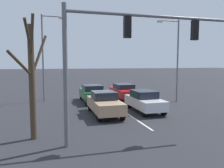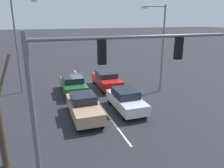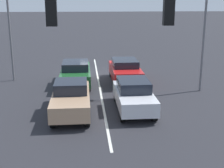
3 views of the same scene
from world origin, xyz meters
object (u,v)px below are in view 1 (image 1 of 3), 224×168
car_tan_midlane_front (105,103)px  street_lamp_left_shoulder (175,54)px  car_silver_leftlane_front (144,101)px  bare_tree_near (32,76)px  traffic_signal_gantry (124,44)px  car_red_leftlane_second (124,91)px  car_darkgreen_midlane_second (92,93)px  street_lamp_right_shoulder (45,52)px

car_tan_midlane_front → street_lamp_left_shoulder: street_lamp_left_shoulder is taller
car_tan_midlane_front → car_silver_leftlane_front: bearing=-175.4°
street_lamp_left_shoulder → bare_tree_near: bearing=31.1°
car_silver_leftlane_front → car_tan_midlane_front: size_ratio=0.94×
traffic_signal_gantry → bare_tree_near: (4.04, -1.35, -1.43)m
car_red_leftlane_second → bare_tree_near: bearing=51.3°
bare_tree_near → car_darkgreen_midlane_second: bearing=-116.1°
traffic_signal_gantry → street_lamp_right_shoulder: (3.65, -12.17, 0.20)m
street_lamp_left_shoulder → car_red_leftlane_second: bearing=-32.2°
bare_tree_near → car_red_leftlane_second: bearing=-128.7°
car_red_leftlane_second → bare_tree_near: (7.84, 9.78, 2.22)m
car_red_leftlane_second → traffic_signal_gantry: traffic_signal_gantry is taller
car_darkgreen_midlane_second → street_lamp_right_shoulder: size_ratio=0.57×
car_silver_leftlane_front → street_lamp_left_shoulder: (-4.37, -3.04, 3.60)m
car_tan_midlane_front → bare_tree_near: 6.30m
traffic_signal_gantry → bare_tree_near: 4.49m
car_red_leftlane_second → street_lamp_left_shoulder: 6.02m
car_tan_midlane_front → car_darkgreen_midlane_second: size_ratio=0.97×
car_silver_leftlane_front → bare_tree_near: size_ratio=0.74×
street_lamp_right_shoulder → bare_tree_near: bearing=88.0°
car_silver_leftlane_front → car_red_leftlane_second: 5.62m
street_lamp_right_shoulder → car_darkgreen_midlane_second: bearing=158.7°
car_red_leftlane_second → street_lamp_right_shoulder: bearing=-7.9°
car_tan_midlane_front → car_red_leftlane_second: car_tan_midlane_front is taller
traffic_signal_gantry → car_tan_midlane_front: bearing=-94.1°
car_tan_midlane_front → car_red_leftlane_second: (-3.43, -5.87, -0.01)m
car_red_leftlane_second → street_lamp_left_shoulder: bearing=147.8°
car_tan_midlane_front → traffic_signal_gantry: size_ratio=0.52×
car_darkgreen_midlane_second → street_lamp_left_shoulder: bearing=164.9°
car_silver_leftlane_front → bare_tree_near: (7.55, 4.16, 2.23)m
street_lamp_right_shoulder → street_lamp_left_shoulder: size_ratio=1.07×
street_lamp_right_shoulder → car_silver_leftlane_front: bearing=137.1°
car_silver_leftlane_front → traffic_signal_gantry: bearing=57.5°
traffic_signal_gantry → street_lamp_left_shoulder: bearing=-132.7°
street_lamp_right_shoulder → car_red_leftlane_second: bearing=172.1°
car_silver_leftlane_front → traffic_signal_gantry: traffic_signal_gantry is taller
car_darkgreen_midlane_second → street_lamp_left_shoulder: street_lamp_left_shoulder is taller
traffic_signal_gantry → bare_tree_near: bearing=-18.5°
car_silver_leftlane_front → street_lamp_right_shoulder: street_lamp_right_shoulder is taller
street_lamp_left_shoulder → bare_tree_near: size_ratio=1.33×
car_silver_leftlane_front → traffic_signal_gantry: (3.52, 5.52, 3.66)m
car_red_leftlane_second → street_lamp_left_shoulder: street_lamp_left_shoulder is taller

